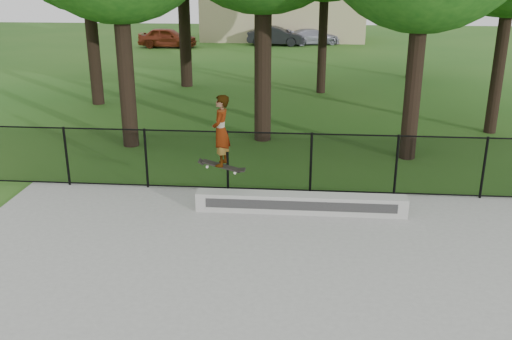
% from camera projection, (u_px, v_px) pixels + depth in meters
% --- Properties ---
extents(grind_ledge, '(4.65, 0.40, 0.42)m').
position_uv_depth(grind_ledge, '(301.00, 203.00, 12.61)').
color(grind_ledge, '#B2B2AD').
rests_on(grind_ledge, concrete_slab).
extents(car_a, '(4.00, 1.76, 1.35)m').
position_uv_depth(car_a, '(168.00, 38.00, 39.09)').
color(car_a, maroon).
rests_on(car_a, ground).
extents(car_b, '(3.66, 1.59, 1.30)m').
position_uv_depth(car_b, '(276.00, 36.00, 40.16)').
color(car_b, black).
rests_on(car_b, ground).
extents(car_c, '(3.77, 2.51, 1.10)m').
position_uv_depth(car_c, '(314.00, 37.00, 40.66)').
color(car_c, '#9C9AAE').
rests_on(car_c, ground).
extents(skater_airborne, '(0.82, 0.59, 1.72)m').
position_uv_depth(skater_airborne, '(221.00, 132.00, 12.06)').
color(skater_airborne, black).
rests_on(skater_airborne, ground).
extents(chainlink_fence, '(16.06, 0.06, 1.50)m').
position_uv_depth(chainlink_fence, '(311.00, 163.00, 13.54)').
color(chainlink_fence, black).
rests_on(chainlink_fence, concrete_slab).
extents(distant_building, '(12.40, 6.40, 4.30)m').
position_uv_depth(distant_building, '(283.00, 10.00, 43.38)').
color(distant_building, tan).
rests_on(distant_building, ground).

